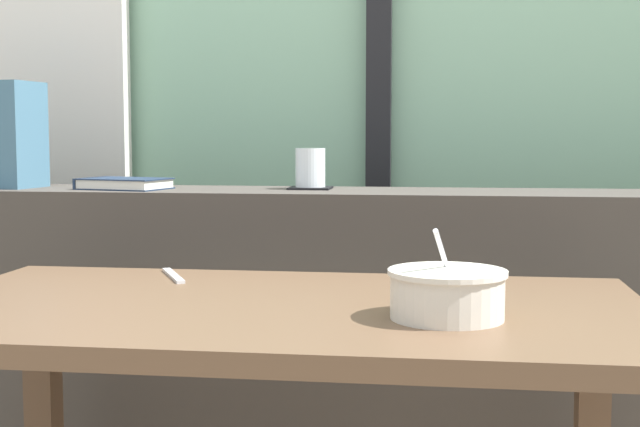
{
  "coord_description": "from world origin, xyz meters",
  "views": [
    {
      "loc": [
        0.26,
        -1.5,
        0.97
      ],
      "look_at": [
        0.01,
        0.32,
        0.81
      ],
      "focal_mm": 49.27,
      "sensor_mm": 36.0,
      "label": 1
    }
  ],
  "objects_px": {
    "closed_book": "(124,184)",
    "soup_bowl": "(447,294)",
    "fork_utensil": "(173,275)",
    "breakfast_table": "(280,364)",
    "juice_glass": "(310,169)",
    "coaster_square": "(310,188)"
  },
  "relations": [
    {
      "from": "closed_book",
      "to": "soup_bowl",
      "type": "xyz_separation_m",
      "value": [
        0.77,
        -0.69,
        -0.12
      ]
    },
    {
      "from": "closed_book",
      "to": "fork_utensil",
      "type": "xyz_separation_m",
      "value": [
        0.23,
        -0.37,
        -0.16
      ]
    },
    {
      "from": "breakfast_table",
      "to": "juice_glass",
      "type": "height_order",
      "value": "juice_glass"
    },
    {
      "from": "juice_glass",
      "to": "soup_bowl",
      "type": "height_order",
      "value": "juice_glass"
    },
    {
      "from": "juice_glass",
      "to": "fork_utensil",
      "type": "distance_m",
      "value": 0.52
    },
    {
      "from": "breakfast_table",
      "to": "soup_bowl",
      "type": "xyz_separation_m",
      "value": [
        0.28,
        -0.09,
        0.14
      ]
    },
    {
      "from": "soup_bowl",
      "to": "coaster_square",
      "type": "bearing_deg",
      "value": 113.26
    },
    {
      "from": "breakfast_table",
      "to": "juice_glass",
      "type": "distance_m",
      "value": 0.73
    },
    {
      "from": "coaster_square",
      "to": "closed_book",
      "type": "bearing_deg",
      "value": -171.72
    },
    {
      "from": "juice_glass",
      "to": "soup_bowl",
      "type": "relative_size",
      "value": 0.51
    },
    {
      "from": "coaster_square",
      "to": "soup_bowl",
      "type": "relative_size",
      "value": 0.55
    },
    {
      "from": "coaster_square",
      "to": "fork_utensil",
      "type": "relative_size",
      "value": 0.59
    },
    {
      "from": "soup_bowl",
      "to": "closed_book",
      "type": "bearing_deg",
      "value": 138.14
    },
    {
      "from": "breakfast_table",
      "to": "fork_utensil",
      "type": "distance_m",
      "value": 0.36
    },
    {
      "from": "closed_book",
      "to": "soup_bowl",
      "type": "height_order",
      "value": "closed_book"
    },
    {
      "from": "closed_book",
      "to": "juice_glass",
      "type": "bearing_deg",
      "value": 8.28
    },
    {
      "from": "breakfast_table",
      "to": "fork_utensil",
      "type": "bearing_deg",
      "value": 137.63
    },
    {
      "from": "soup_bowl",
      "to": "juice_glass",
      "type": "bearing_deg",
      "value": 113.26
    },
    {
      "from": "coaster_square",
      "to": "juice_glass",
      "type": "xyz_separation_m",
      "value": [
        -0.0,
        0.0,
        0.05
      ]
    },
    {
      "from": "breakfast_table",
      "to": "closed_book",
      "type": "distance_m",
      "value": 0.82
    },
    {
      "from": "coaster_square",
      "to": "juice_glass",
      "type": "height_order",
      "value": "juice_glass"
    },
    {
      "from": "juice_glass",
      "to": "closed_book",
      "type": "xyz_separation_m",
      "value": [
        -0.44,
        -0.06,
        -0.03
      ]
    }
  ]
}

